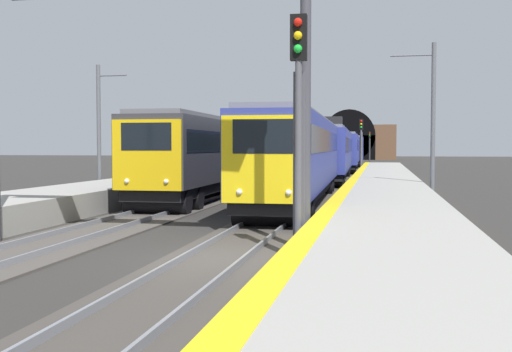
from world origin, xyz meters
The scene contains 14 objects.
ground_plane centered at (0.00, 0.00, 0.00)m, with size 320.00×320.00×0.00m, color #302D2B.
platform_right centered at (0.00, -3.99, 0.47)m, with size 112.00×3.80×0.93m, color #9E9B93.
platform_right_edge_strip centered at (0.00, -2.34, 0.94)m, with size 112.00×0.50×0.01m, color yellow.
track_main_line centered at (0.00, 0.00, 0.04)m, with size 160.00×2.67×0.21m.
track_adjacent_line centered at (0.00, 5.07, 0.04)m, with size 160.00×3.08×0.21m.
train_main_approaching centered at (44.10, 0.00, 2.37)m, with size 78.74×3.29×5.02m.
train_adjacent_platform centered at (39.22, 5.07, 2.40)m, with size 62.54×3.21×5.06m.
railway_signal_near centered at (0.11, -1.91, 3.45)m, with size 0.39×0.38×5.74m.
railway_signal_mid centered at (47.19, -1.91, 3.26)m, with size 0.39×0.38×5.40m.
railway_signal_far centered at (95.26, -1.91, 3.22)m, with size 0.39×0.38×5.33m.
overhead_signal_gantry centered at (1.56, 2.53, 5.81)m, with size 0.70×9.13×7.70m.
tunnel_portal centered at (114.02, 2.53, 3.60)m, with size 2.44×18.85×10.56m.
catenary_mast_near centered at (17.35, 11.33, 3.67)m, with size 0.22×1.75×7.16m.
catenary_mast_far centered at (17.36, -6.25, 4.01)m, with size 0.22×2.21×7.79m.
Camera 1 is at (-14.11, -3.77, 2.72)m, focal length 43.33 mm.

